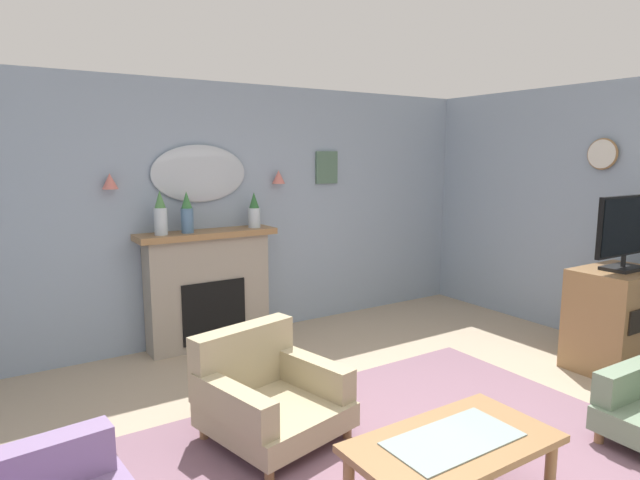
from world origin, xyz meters
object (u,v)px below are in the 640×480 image
(mantel_vase_centre, at_px, (254,212))
(armchair_beside_couch, at_px, (266,392))
(wall_sconce_left, at_px, (110,181))
(framed_picture, at_px, (327,168))
(fireplace, at_px, (209,290))
(mantel_vase_left, at_px, (187,214))
(wall_sconce_right, at_px, (279,177))
(wall_clock, at_px, (602,154))
(mantel_vase_right, at_px, (160,215))
(tv_cabinet, at_px, (616,319))
(tv_flatscreen, at_px, (626,231))
(wall_mirror, at_px, (200,174))
(coffee_table, at_px, (453,450))

(mantel_vase_centre, xyz_separation_m, armchair_beside_couch, (-0.83, -1.84, -1.02))
(wall_sconce_left, height_order, framed_picture, framed_picture)
(fireplace, distance_m, framed_picture, 1.91)
(mantel_vase_left, height_order, wall_sconce_right, wall_sconce_right)
(wall_clock, height_order, framed_picture, wall_clock)
(mantel_vase_right, bearing_deg, mantel_vase_left, 0.00)
(fireplace, distance_m, wall_clock, 4.10)
(mantel_vase_right, xyz_separation_m, wall_sconce_right, (1.30, 0.12, 0.31))
(wall_sconce_right, bearing_deg, wall_sconce_left, 180.00)
(fireplace, relative_size, tv_cabinet, 1.51)
(fireplace, xyz_separation_m, mantel_vase_right, (-0.45, -0.03, 0.78))
(mantel_vase_centre, distance_m, wall_sconce_right, 0.50)
(mantel_vase_left, bearing_deg, fireplace, 8.06)
(mantel_vase_right, xyz_separation_m, tv_cabinet, (3.28, -2.48, -0.90))
(mantel_vase_centre, bearing_deg, tv_cabinet, -46.77)
(mantel_vase_centre, height_order, tv_cabinet, mantel_vase_centre)
(mantel_vase_centre, xyz_separation_m, wall_clock, (2.84, -1.94, 0.58))
(mantel_vase_right, height_order, wall_sconce_right, wall_sconce_right)
(armchair_beside_couch, distance_m, tv_flatscreen, 3.36)
(wall_clock, xyz_separation_m, armchair_beside_couch, (-3.67, 0.10, -1.59))
(wall_mirror, xyz_separation_m, armchair_beside_couch, (-0.33, -2.01, -1.40))
(mantel_vase_left, height_order, wall_clock, wall_clock)
(mantel_vase_left, xyz_separation_m, tv_flatscreen, (3.03, -2.50, -0.10))
(framed_picture, bearing_deg, coffee_table, -113.00)
(fireplace, bearing_deg, coffee_table, -88.27)
(mantel_vase_left, xyz_separation_m, wall_sconce_right, (1.05, 0.12, 0.32))
(wall_mirror, bearing_deg, mantel_vase_centre, -18.78)
(tv_cabinet, bearing_deg, wall_clock, 46.36)
(wall_mirror, xyz_separation_m, coffee_table, (0.10, -3.30, -1.33))
(framed_picture, bearing_deg, armchair_beside_couch, -132.14)
(mantel_vase_right, bearing_deg, tv_cabinet, -37.07)
(tv_flatscreen, bearing_deg, framed_picture, 116.40)
(wall_clock, height_order, tv_cabinet, wall_clock)
(mantel_vase_centre, relative_size, wall_mirror, 0.37)
(wall_mirror, relative_size, coffee_table, 0.87)
(wall_sconce_left, distance_m, framed_picture, 2.35)
(mantel_vase_centre, relative_size, tv_flatscreen, 0.43)
(mantel_vase_centre, bearing_deg, fireplace, 176.76)
(fireplace, height_order, wall_sconce_left, wall_sconce_left)
(mantel_vase_right, bearing_deg, mantel_vase_centre, 0.00)
(wall_clock, bearing_deg, wall_sconce_left, 153.78)
(framed_picture, height_order, tv_cabinet, framed_picture)
(framed_picture, height_order, armchair_beside_couch, framed_picture)
(mantel_vase_centre, bearing_deg, mantel_vase_right, -180.00)
(wall_sconce_left, bearing_deg, wall_clock, -26.22)
(armchair_beside_couch, distance_m, tv_cabinet, 3.22)
(armchair_beside_couch, bearing_deg, wall_clock, -1.61)
(wall_sconce_right, xyz_separation_m, tv_cabinet, (1.98, -2.60, -1.21))
(mantel_vase_left, distance_m, armchair_beside_couch, 2.12)
(framed_picture, relative_size, tv_flatscreen, 0.43)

